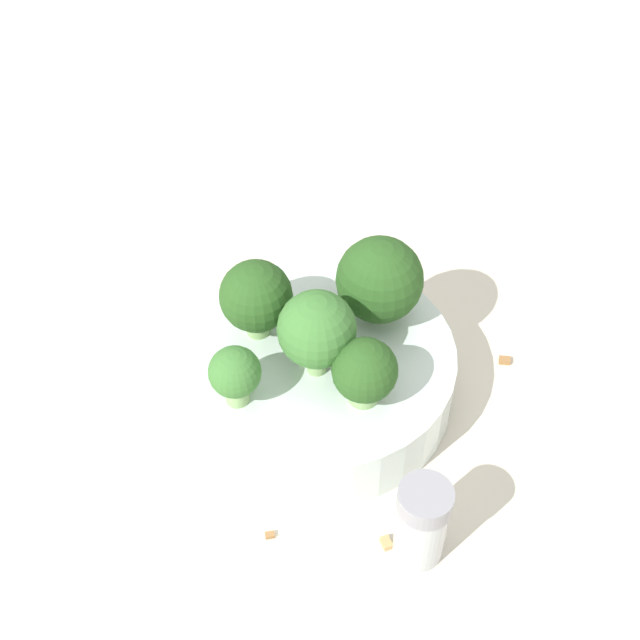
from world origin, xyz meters
name	(u,v)px	position (x,y,z in m)	size (l,w,h in m)	color
ground_plane	(320,393)	(0.00, 0.00, 0.00)	(3.00, 3.00, 0.00)	beige
bowl	(320,374)	(0.00, 0.00, 0.02)	(0.18, 0.18, 0.04)	silver
broccoli_floret_0	(317,330)	(0.01, -0.01, 0.08)	(0.05, 0.05, 0.06)	#8EB770
broccoli_floret_1	(365,372)	(0.04, -0.01, 0.07)	(0.04, 0.04, 0.05)	#8EB770
broccoli_floret_2	(380,280)	(0.01, 0.05, 0.08)	(0.06, 0.06, 0.06)	#84AD66
broccoli_floret_3	(256,297)	(-0.04, -0.01, 0.08)	(0.05, 0.05, 0.06)	#84AD66
broccoli_floret_4	(235,374)	(-0.01, -0.06, 0.07)	(0.03, 0.03, 0.04)	#8EB770
pepper_shaker	(422,522)	(0.12, -0.04, 0.03)	(0.03, 0.03, 0.06)	#B2B7BC
almond_crumb_0	(270,534)	(0.05, -0.10, 0.00)	(0.01, 0.00, 0.01)	olive
almond_crumb_1	(505,359)	(0.07, 0.11, 0.00)	(0.01, 0.01, 0.01)	olive
almond_crumb_2	(386,541)	(0.11, -0.05, 0.00)	(0.01, 0.01, 0.01)	tan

